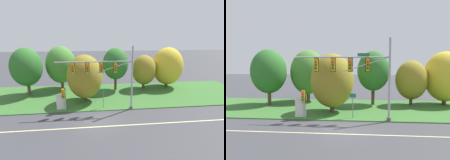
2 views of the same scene
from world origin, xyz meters
The scene contains 13 objects.
ground_plane centered at (0.00, 0.00, 0.00)m, with size 160.00×160.00×0.00m, color #3D3D42.
lane_stripe centered at (0.00, -1.20, 0.00)m, with size 36.00×0.16×0.01m, color beige.
grass_verge centered at (0.00, 8.25, 0.05)m, with size 48.00×11.50×0.10m, color #386B2D.
traffic_signal_mast centered at (1.34, 2.72, 4.91)m, with size 9.18×0.49×7.80m.
pedestrian_signal_near_kerb centered at (-3.96, 2.97, 2.13)m, with size 0.46×0.55×2.85m.
route_sign_post centered at (0.89, 3.49, 1.66)m, with size 0.60×0.08×2.49m.
tree_nearest_road centered at (-10.14, 9.44, 4.43)m, with size 4.56×4.56×7.19m.
tree_left_of_mast centered at (-5.57, 12.10, 4.22)m, with size 4.91×4.91×7.20m.
tree_behind_signpost centered at (-1.45, 5.94, 3.59)m, with size 4.76×4.76×6.47m.
tree_mid_verge centered at (3.35, 10.57, 4.48)m, with size 4.12×4.12×6.97m.
tree_tall_centre centered at (8.19, 10.65, 3.34)m, with size 3.98×3.98×5.74m.
tree_right_far centered at (12.55, 11.32, 3.78)m, with size 5.16×5.16×6.91m.
info_kiosk centered at (-4.37, 3.45, 1.04)m, with size 1.10×0.24×1.90m.
Camera 2 is at (1.38, -17.88, 5.64)m, focal length 35.00 mm.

